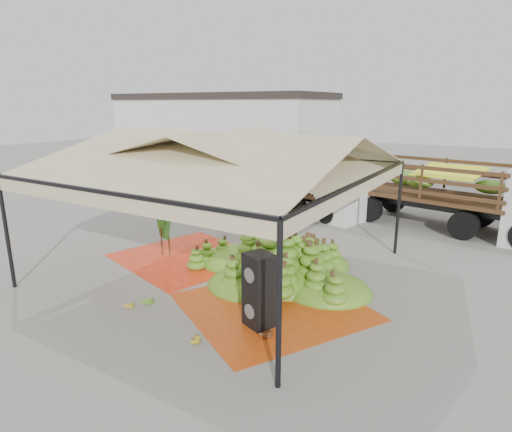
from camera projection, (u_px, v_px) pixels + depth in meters
The scene contains 17 objects.
ground at pixel (224, 268), 12.70m from camera, with size 90.00×90.00×0.00m, color slate.
canopy_tent at pixel (222, 157), 11.87m from camera, with size 8.10×8.10×4.00m.
building_white at pixel (223, 135), 28.61m from camera, with size 14.30×6.30×5.40m.
tarp_left at pixel (187, 257), 13.62m from camera, with size 3.97×3.79×0.01m, color #E54615.
tarp_right at pixel (274, 307), 10.29m from camera, with size 3.77×3.96×0.01m, color #C54A12.
banana_heap at pixel (281, 256), 11.94m from camera, with size 5.77×4.74×1.24m, color #4E7B19.
hand_yellow_a at pixel (127, 303), 10.27m from camera, with size 0.41×0.33×0.19m, color gold.
hand_yellow_b at pixel (191, 338), 8.71m from camera, with size 0.49×0.40×0.22m, color gold.
hand_red_a at pixel (264, 331), 8.98m from camera, with size 0.50×0.41×0.23m, color #542D13.
hand_red_b at pixel (269, 288), 11.05m from camera, with size 0.49×0.40×0.22m, color #5E2D15.
hand_green at pixel (145, 299), 10.47m from camera, with size 0.49×0.40×0.22m, color #4D841B.
hanging_bunches at pixel (282, 177), 12.76m from camera, with size 3.24×0.24×0.20m.
speaker_stack at pixel (259, 290), 9.23m from camera, with size 0.75×0.71×1.66m.
banana_leaves at pixel (164, 255), 13.80m from camera, with size 0.96×1.36×3.70m, color #226C1C, non-canonical shape.
vendor at pixel (279, 205), 16.35m from camera, with size 0.72×0.47×1.98m, color gray.
truck_left at pixel (308, 184), 19.04m from camera, with size 6.38×3.65×2.08m.
truck_right at pixel (468, 189), 16.05m from camera, with size 8.03×3.94×2.64m.
Camera 1 is at (7.01, -9.65, 4.73)m, focal length 30.00 mm.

